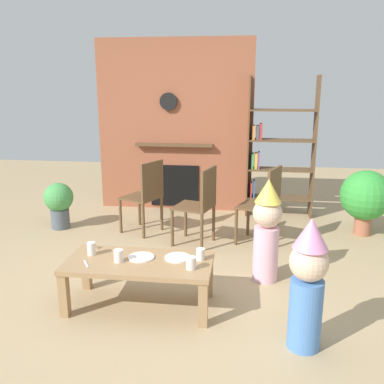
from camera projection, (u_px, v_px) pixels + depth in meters
ground_plane at (170, 290)px, 3.78m from camera, size 12.00×12.00×0.00m
brick_fireplace_feature at (175, 127)px, 6.02m from camera, size 2.20×0.28×2.40m
bookshelf at (276, 152)px, 5.73m from camera, size 0.90×0.28×1.90m
coffee_table at (139, 268)px, 3.44m from camera, size 1.19×0.57×0.40m
paper_cup_near_left at (191, 263)px, 3.26m from camera, size 0.08×0.08×0.10m
paper_cup_near_right at (201, 254)px, 3.43m from camera, size 0.07×0.07×0.10m
paper_cup_center at (119, 256)px, 3.40m from camera, size 0.08×0.08×0.10m
paper_cup_far_left at (91, 249)px, 3.53m from camera, size 0.07×0.07×0.11m
paper_plate_front at (178, 258)px, 3.47m from camera, size 0.21×0.21×0.01m
paper_plate_rear at (141, 257)px, 3.48m from camera, size 0.22×0.22×0.01m
birthday_cake_slice at (93, 245)px, 3.66m from camera, size 0.10×0.10×0.07m
table_fork at (86, 264)px, 3.36m from camera, size 0.09×0.14×0.01m
child_with_cone_hat at (308, 281)px, 2.85m from camera, size 0.26×0.26×0.95m
child_in_pink at (267, 228)px, 3.86m from camera, size 0.27×0.27×0.97m
dining_chair_left at (146, 193)px, 5.11m from camera, size 0.53×0.53×0.90m
dining_chair_middle at (201, 202)px, 4.73m from camera, size 0.50×0.50×0.90m
dining_chair_right at (266, 201)px, 4.74m from camera, size 0.52×0.52×0.90m
potted_plant_tall at (366, 196)px, 5.06m from camera, size 0.60×0.60×0.80m
potted_plant_short at (59, 202)px, 5.32m from camera, size 0.37×0.37×0.59m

